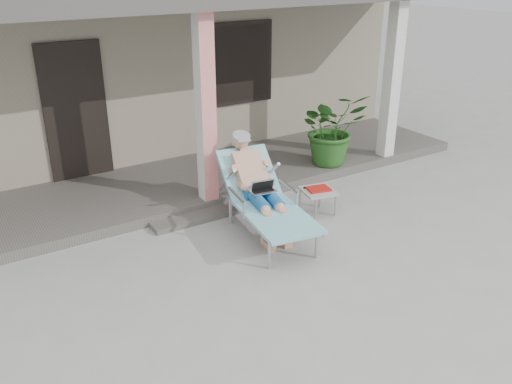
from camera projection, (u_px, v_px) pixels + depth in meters
ground at (295, 274)px, 6.29m from camera, size 60.00×60.00×0.00m
house at (104, 51)px, 10.67m from camera, size 10.40×5.40×3.30m
porch_deck at (184, 183)px, 8.59m from camera, size 10.00×2.00×0.15m
porch_overhang at (176, 3)px, 7.46m from camera, size 10.00×2.30×2.85m
porch_step at (219, 212)px, 7.71m from camera, size 2.00×0.30×0.07m
lounger at (261, 176)px, 6.99m from camera, size 1.00×2.01×1.26m
side_table at (318, 192)px, 7.61m from camera, size 0.53×0.53×0.40m
potted_palm at (332, 128)px, 8.98m from camera, size 1.29×1.18×1.22m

